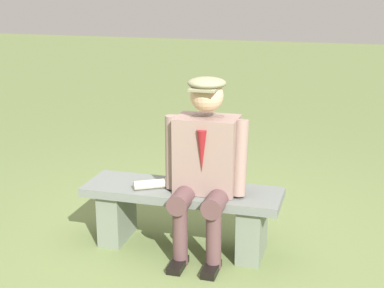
% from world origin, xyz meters
% --- Properties ---
extents(ground_plane, '(30.00, 30.00, 0.00)m').
position_xyz_m(ground_plane, '(0.00, 0.00, 0.00)').
color(ground_plane, olive).
extents(bench, '(1.49, 0.46, 0.48)m').
position_xyz_m(bench, '(0.00, 0.00, 0.31)').
color(bench, slate).
rests_on(bench, ground).
extents(seated_man, '(0.61, 0.61, 1.33)m').
position_xyz_m(seated_man, '(-0.19, 0.06, 0.74)').
color(seated_man, gray).
rests_on(seated_man, ground).
extents(rolled_magazine, '(0.25, 0.19, 0.07)m').
position_xyz_m(rolled_magazine, '(0.22, 0.08, 0.52)').
color(rolled_magazine, beige).
rests_on(rolled_magazine, bench).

